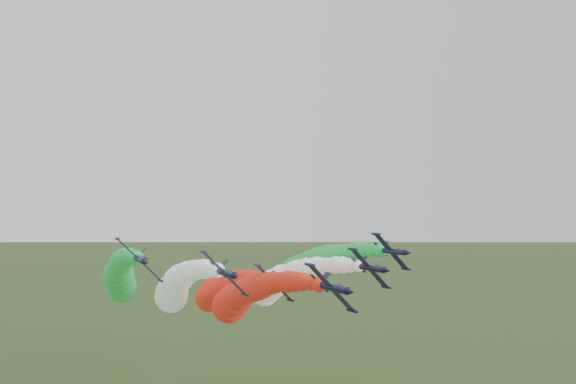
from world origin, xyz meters
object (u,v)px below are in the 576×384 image
Objects in this scene: jet_lead at (240,298)px; jet_inner_right at (279,282)px; jet_inner_left at (176,287)px; jet_trail at (217,291)px; jet_outer_right at (301,269)px; jet_outer_left at (120,277)px.

jet_lead is 1.00× the size of jet_inner_right.
jet_inner_left is at bearing 177.32° from jet_inner_right.
jet_inner_left is 1.01× the size of jet_trail.
jet_inner_left is 1.01× the size of jet_outer_right.
jet_outer_right reaches higher than jet_outer_left.
jet_inner_right is at bearing 38.73° from jet_lead.
jet_outer_left reaches higher than jet_inner_right.
jet_outer_right is at bearing -4.41° from jet_outer_left.
jet_outer_right reaches higher than jet_inner_right.
jet_outer_left is at bearing 140.11° from jet_lead.
jet_outer_right reaches higher than jet_trail.
jet_inner_left is (-10.79, 12.08, 1.32)m from jet_lead.
jet_outer_left reaches higher than jet_lead.
jet_inner_left is 24.45m from jet_inner_right.
jet_lead is 17.53m from jet_inner_right.
jet_trail is (-11.13, 13.32, -3.19)m from jet_inner_right.
jet_outer_right is at bearing 34.63° from jet_lead.
jet_outer_right is at bearing -26.26° from jet_trail.
jet_inner_right is at bearing -11.61° from jet_outer_left.
jet_outer_left is at bearing 175.59° from jet_outer_right.
jet_trail is (24.30, 6.04, -5.35)m from jet_outer_left.
jet_lead is at bearing -39.89° from jet_outer_left.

